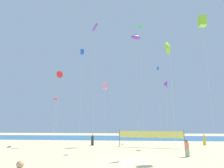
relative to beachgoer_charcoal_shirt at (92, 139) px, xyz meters
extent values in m
plane|color=#D1BC89|center=(5.65, -12.96, -0.89)|extent=(120.00, 120.00, 0.00)
cube|color=#28608C|center=(5.65, 20.05, -0.88)|extent=(120.00, 20.00, 0.01)
sphere|color=tan|center=(1.87, -22.96, 0.63)|extent=(0.28, 0.28, 0.28)
cube|color=#2D2D33|center=(0.00, 0.00, -0.51)|extent=(0.36, 0.22, 0.76)
cylinder|color=#2D2D33|center=(0.00, 0.00, 0.18)|extent=(0.38, 0.38, 0.63)
sphere|color=tan|center=(0.00, 0.00, 0.63)|extent=(0.28, 0.28, 0.28)
cube|color=#99B28C|center=(11.27, -9.98, -0.52)|extent=(0.36, 0.21, 0.74)
cylinder|color=#EA7260|center=(11.27, -9.98, 0.16)|extent=(0.37, 0.37, 0.61)
sphere|color=brown|center=(11.27, -9.98, 0.61)|extent=(0.27, 0.27, 0.27)
cube|color=gold|center=(17.03, 2.26, -0.52)|extent=(0.36, 0.21, 0.74)
cylinder|color=gold|center=(17.03, 2.26, 0.17)|extent=(0.37, 0.37, 0.62)
sphere|color=beige|center=(17.03, 2.26, 0.61)|extent=(0.28, 0.28, 0.28)
cylinder|color=#4C4C51|center=(4.15, -0.92, 0.31)|extent=(0.08, 0.08, 2.40)
cylinder|color=#4C4C51|center=(12.80, -2.92, 0.31)|extent=(0.08, 0.08, 2.40)
cube|color=#EAE566|center=(8.47, -1.92, 0.84)|extent=(8.66, 2.02, 0.90)
cylinder|color=silver|center=(13.72, -10.42, 6.03)|extent=(0.01, 0.01, 13.84)
cube|color=#8CD833|center=(13.72, -10.42, 12.96)|extent=(0.74, 0.74, 1.11)
cylinder|color=silver|center=(10.80, -2.57, 3.43)|extent=(0.01, 0.01, 8.64)
cone|color=purple|center=(10.80, -2.57, 7.75)|extent=(0.55, 1.07, 1.04)
cylinder|color=silver|center=(-0.69, 3.74, 9.81)|extent=(0.01, 0.01, 21.39)
cylinder|color=purple|center=(-0.69, 3.74, 20.51)|extent=(1.39, 2.32, 0.41)
sphere|color=green|center=(-0.69, 3.74, 20.20)|extent=(0.25, 0.25, 0.25)
cylinder|color=silver|center=(-6.50, 0.66, 2.71)|extent=(0.01, 0.01, 7.19)
pyramid|color=red|center=(-6.53, 0.68, 6.37)|extent=(0.78, 0.78, 0.40)
cylinder|color=silver|center=(2.03, -1.03, 3.57)|extent=(0.01, 0.01, 8.92)
cube|color=pink|center=(2.03, -1.03, 8.03)|extent=(0.78, 0.78, 0.95)
cylinder|color=silver|center=(-7.26, 3.74, 5.21)|extent=(0.01, 0.01, 12.20)
cone|color=red|center=(-7.26, 3.74, 11.32)|extent=(1.10, 1.18, 1.30)
cylinder|color=silver|center=(6.99, 2.18, 8.22)|extent=(0.01, 0.01, 18.21)
ellipsoid|color=purple|center=(6.99, 2.18, 17.32)|extent=(2.20, 1.92, 1.03)
cube|color=green|center=(6.99, 2.18, 17.64)|extent=(0.42, 0.06, 0.53)
cylinder|color=silver|center=(11.18, 7.02, 5.98)|extent=(0.01, 0.01, 13.74)
ellipsoid|color=blue|center=(11.18, 7.02, 12.85)|extent=(0.48, 1.41, 0.82)
cube|color=red|center=(11.18, 7.02, 13.05)|extent=(0.26, 0.06, 0.33)
cylinder|color=silver|center=(-2.04, -0.06, 6.60)|extent=(0.01, 0.01, 14.97)
cube|color=blue|center=(-2.04, -0.06, 14.08)|extent=(0.69, 0.69, 0.82)
cylinder|color=silver|center=(10.21, -9.95, 4.70)|extent=(0.01, 0.01, 11.17)
cone|color=#8CD833|center=(10.21, -9.95, 10.28)|extent=(1.05, 1.32, 1.35)
cylinder|color=silver|center=(7.46, -4.55, 7.42)|extent=(0.01, 0.01, 16.62)
pyramid|color=green|center=(7.45, -4.53, 15.79)|extent=(0.70, 0.71, 0.33)
camera|label=1|loc=(6.13, -30.47, 2.06)|focal=31.65mm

